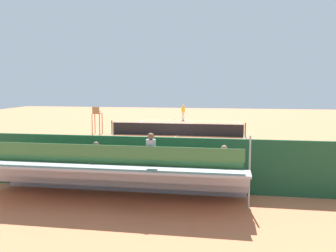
{
  "coord_description": "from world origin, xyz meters",
  "views": [
    {
      "loc": [
        -3.78,
        26.88,
        3.98
      ],
      "look_at": [
        0.0,
        4.0,
        1.2
      ],
      "focal_mm": 38.62,
      "sensor_mm": 36.0,
      "label": 1
    }
  ],
  "objects_px": {
    "tennis_net": "(177,129)",
    "courtside_bench": "(217,173)",
    "umpire_chair": "(97,117)",
    "tennis_racket": "(172,120)",
    "tennis_ball_near": "(178,123)",
    "bleacher_stand": "(116,174)",
    "tennis_ball_far": "(180,123)",
    "tennis_player": "(183,111)",
    "equipment_bag": "(166,181)"
  },
  "relations": [
    {
      "from": "tennis_racket",
      "to": "tennis_net",
      "type": "bearing_deg",
      "value": 100.42
    },
    {
      "from": "equipment_bag",
      "to": "tennis_ball_near",
      "type": "xyz_separation_m",
      "value": [
        2.42,
        -21.27,
        -0.15
      ]
    },
    {
      "from": "umpire_chair",
      "to": "tennis_player",
      "type": "relative_size",
      "value": 1.11
    },
    {
      "from": "tennis_net",
      "to": "umpire_chair",
      "type": "bearing_deg",
      "value": 3.02
    },
    {
      "from": "bleacher_stand",
      "to": "tennis_player",
      "type": "xyz_separation_m",
      "value": [
        0.96,
        -26.59,
        0.1
      ]
    },
    {
      "from": "tennis_racket",
      "to": "tennis_ball_far",
      "type": "relative_size",
      "value": 8.04
    },
    {
      "from": "tennis_racket",
      "to": "courtside_bench",
      "type": "bearing_deg",
      "value": 102.61
    },
    {
      "from": "courtside_bench",
      "to": "tennis_ball_far",
      "type": "distance_m",
      "value": 22.04
    },
    {
      "from": "umpire_chair",
      "to": "tennis_racket",
      "type": "bearing_deg",
      "value": -109.87
    },
    {
      "from": "umpire_chair",
      "to": "tennis_ball_far",
      "type": "xyz_separation_m",
      "value": [
        -5.4,
        -8.68,
        -1.28
      ]
    },
    {
      "from": "tennis_ball_far",
      "to": "tennis_racket",
      "type": "bearing_deg",
      "value": -65.84
    },
    {
      "from": "equipment_bag",
      "to": "tennis_player",
      "type": "distance_m",
      "value": 24.78
    },
    {
      "from": "tennis_net",
      "to": "courtside_bench",
      "type": "xyz_separation_m",
      "value": [
        -3.41,
        13.27,
        0.06
      ]
    },
    {
      "from": "equipment_bag",
      "to": "tennis_ball_near",
      "type": "distance_m",
      "value": 21.4
    },
    {
      "from": "bleacher_stand",
      "to": "tennis_net",
      "type": "bearing_deg",
      "value": -89.7
    },
    {
      "from": "courtside_bench",
      "to": "tennis_player",
      "type": "relative_size",
      "value": 0.93
    },
    {
      "from": "bleacher_stand",
      "to": "courtside_bench",
      "type": "xyz_separation_m",
      "value": [
        -3.33,
        -2.07,
        -0.35
      ]
    },
    {
      "from": "courtside_bench",
      "to": "umpire_chair",
      "type": "bearing_deg",
      "value": -53.4
    },
    {
      "from": "tennis_player",
      "to": "tennis_ball_near",
      "type": "distance_m",
      "value": 3.52
    },
    {
      "from": "tennis_player",
      "to": "tennis_ball_near",
      "type": "height_order",
      "value": "tennis_player"
    },
    {
      "from": "bleacher_stand",
      "to": "umpire_chair",
      "type": "distance_m",
      "value": 16.28
    },
    {
      "from": "tennis_net",
      "to": "tennis_ball_near",
      "type": "relative_size",
      "value": 156.06
    },
    {
      "from": "courtside_bench",
      "to": "tennis_ball_far",
      "type": "xyz_separation_m",
      "value": [
        4.21,
        -21.63,
        -0.53
      ]
    },
    {
      "from": "bleacher_stand",
      "to": "tennis_racket",
      "type": "height_order",
      "value": "bleacher_stand"
    },
    {
      "from": "umpire_chair",
      "to": "equipment_bag",
      "type": "height_order",
      "value": "umpire_chair"
    },
    {
      "from": "courtside_bench",
      "to": "tennis_racket",
      "type": "distance_m",
      "value": 25.04
    },
    {
      "from": "tennis_ball_near",
      "to": "tennis_net",
      "type": "bearing_deg",
      "value": 96.77
    },
    {
      "from": "tennis_racket",
      "to": "tennis_ball_far",
      "type": "height_order",
      "value": "tennis_ball_far"
    },
    {
      "from": "tennis_player",
      "to": "equipment_bag",
      "type": "bearing_deg",
      "value": 95.48
    },
    {
      "from": "courtside_bench",
      "to": "tennis_player",
      "type": "xyz_separation_m",
      "value": [
        4.29,
        -24.52,
        0.46
      ]
    },
    {
      "from": "umpire_chair",
      "to": "equipment_bag",
      "type": "relative_size",
      "value": 2.38
    },
    {
      "from": "tennis_player",
      "to": "bleacher_stand",
      "type": "bearing_deg",
      "value": 92.06
    },
    {
      "from": "bleacher_stand",
      "to": "courtside_bench",
      "type": "height_order",
      "value": "bleacher_stand"
    },
    {
      "from": "tennis_net",
      "to": "tennis_ball_far",
      "type": "relative_size",
      "value": 156.06
    },
    {
      "from": "tennis_net",
      "to": "tennis_player",
      "type": "height_order",
      "value": "tennis_player"
    },
    {
      "from": "tennis_player",
      "to": "tennis_racket",
      "type": "bearing_deg",
      "value": 4.64
    },
    {
      "from": "umpire_chair",
      "to": "tennis_ball_near",
      "type": "distance_m",
      "value": 9.82
    },
    {
      "from": "tennis_racket",
      "to": "tennis_ball_near",
      "type": "height_order",
      "value": "tennis_ball_near"
    },
    {
      "from": "bleacher_stand",
      "to": "courtside_bench",
      "type": "relative_size",
      "value": 5.03
    },
    {
      "from": "bleacher_stand",
      "to": "umpire_chair",
      "type": "xyz_separation_m",
      "value": [
        6.28,
        -15.01,
        0.4
      ]
    },
    {
      "from": "tennis_player",
      "to": "tennis_racket",
      "type": "xyz_separation_m",
      "value": [
        1.17,
        0.1,
        -1.0
      ]
    },
    {
      "from": "courtside_bench",
      "to": "equipment_bag",
      "type": "xyz_separation_m",
      "value": [
        1.93,
        0.13,
        -0.38
      ]
    },
    {
      "from": "courtside_bench",
      "to": "tennis_ball_far",
      "type": "relative_size",
      "value": 27.27
    },
    {
      "from": "bleacher_stand",
      "to": "tennis_racket",
      "type": "distance_m",
      "value": 26.59
    },
    {
      "from": "tennis_net",
      "to": "courtside_bench",
      "type": "height_order",
      "value": "tennis_net"
    },
    {
      "from": "bleacher_stand",
      "to": "tennis_ball_far",
      "type": "relative_size",
      "value": 137.27
    },
    {
      "from": "tennis_net",
      "to": "bleacher_stand",
      "type": "relative_size",
      "value": 1.14
    },
    {
      "from": "tennis_net",
      "to": "courtside_bench",
      "type": "relative_size",
      "value": 5.72
    },
    {
      "from": "tennis_ball_near",
      "to": "tennis_ball_far",
      "type": "distance_m",
      "value": 0.51
    },
    {
      "from": "courtside_bench",
      "to": "tennis_ball_near",
      "type": "xyz_separation_m",
      "value": [
        4.35,
        -21.14,
        -0.53
      ]
    }
  ]
}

